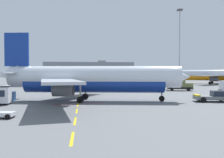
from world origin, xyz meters
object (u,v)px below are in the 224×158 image
airliner_mid_left (208,75)px  uld_cargo_container (10,96)px  pushback_tug (214,97)px  catering_truck (179,85)px  apron_light_mast_far (180,39)px  airliner_foreground (91,79)px

airliner_mid_left → uld_cargo_container: 90.58m
pushback_tug → catering_truck: 26.02m
apron_light_mast_far → airliner_mid_left: bearing=39.5°
airliner_mid_left → uld_cargo_container: size_ratio=18.80×
airliner_foreground → catering_truck: bearing=40.6°
pushback_tug → airliner_mid_left: airliner_mid_left is taller
pushback_tug → catering_truck: catering_truck is taller
uld_cargo_container → apron_light_mast_far: size_ratio=0.06×
uld_cargo_container → catering_truck: bearing=25.9°
airliner_mid_left → uld_cargo_container: (-69.85, -57.59, -3.28)m
pushback_tug → uld_cargo_container: (-35.62, 6.12, -0.10)m
airliner_foreground → airliner_mid_left: (55.33, 60.04, 0.13)m
airliner_foreground → catering_truck: (25.64, 21.95, -2.30)m
airliner_foreground → apron_light_mast_far: apron_light_mast_far is taller
airliner_mid_left → apron_light_mast_far: apron_light_mast_far is taller
catering_truck → uld_cargo_container: bearing=-154.1°
pushback_tug → airliner_mid_left: bearing=61.8°
catering_truck → pushback_tug: bearing=-100.0°
catering_truck → airliner_foreground: bearing=-139.4°
airliner_foreground → pushback_tug: (21.10, -3.66, -3.05)m
airliner_foreground → apron_light_mast_far: (34.52, 42.91, 13.63)m
airliner_foreground → catering_truck: airliner_foreground is taller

